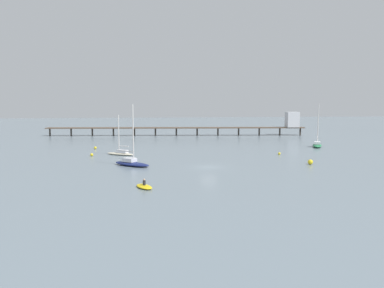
{
  "coord_description": "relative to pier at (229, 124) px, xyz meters",
  "views": [
    {
      "loc": [
        -10.32,
        -57.89,
        10.3
      ],
      "look_at": [
        0.0,
        20.18,
        1.5
      ],
      "focal_mm": 34.78,
      "sensor_mm": 36.0,
      "label": 1
    }
  ],
  "objects": [
    {
      "name": "mooring_buoy_mid",
      "position": [
        1.04,
        -55.68,
        -3.1
      ],
      "size": [
        0.85,
        0.85,
        0.85
      ],
      "primitive_type": "sphere",
      "color": "yellow",
      "rests_on": "ground_plane"
    },
    {
      "name": "mooring_buoy_far",
      "position": [
        0.1,
        -43.86,
        -3.27
      ],
      "size": [
        0.5,
        0.5,
        0.5
      ],
      "primitive_type": "sphere",
      "color": "yellow",
      "rests_on": "ground_plane"
    },
    {
      "name": "sailboat_cream",
      "position": [
        -31.03,
        -40.11,
        -2.98
      ],
      "size": [
        6.1,
        4.68,
        7.89
      ],
      "color": "beige",
      "rests_on": "ground_plane"
    },
    {
      "name": "sailboat_navy",
      "position": [
        -28.55,
        -53.21,
        -2.91
      ],
      "size": [
        6.66,
        6.06,
        10.03
      ],
      "color": "navy",
      "rests_on": "ground_plane"
    },
    {
      "name": "mooring_buoy_outer",
      "position": [
        -36.5,
        -41.08,
        -3.23
      ],
      "size": [
        0.59,
        0.59,
        0.59
      ],
      "primitive_type": "sphere",
      "color": "yellow",
      "rests_on": "ground_plane"
    },
    {
      "name": "dinghy_yellow",
      "position": [
        -26.57,
        -69.37,
        -3.32
      ],
      "size": [
        2.63,
        3.48,
        1.14
      ],
      "color": "yellow",
      "rests_on": "ground_plane"
    },
    {
      "name": "sailboat_green",
      "position": [
        13.72,
        -32.25,
        -2.89
      ],
      "size": [
        4.9,
        7.22,
        10.06
      ],
      "color": "#287F4C",
      "rests_on": "ground_plane"
    },
    {
      "name": "pier",
      "position": [
        0.0,
        0.0,
        0.0
      ],
      "size": [
        80.24,
        11.3,
        7.36
      ],
      "color": "brown",
      "rests_on": "ground_plane"
    },
    {
      "name": "mooring_buoy_near",
      "position": [
        -37.21,
        -29.79,
        -3.23
      ],
      "size": [
        0.58,
        0.58,
        0.58
      ],
      "primitive_type": "sphere",
      "color": "yellow",
      "rests_on": "ground_plane"
    },
    {
      "name": "ground_plane",
      "position": [
        -16.3,
        -56.01,
        -3.52
      ],
      "size": [
        400.0,
        400.0,
        0.0
      ],
      "primitive_type": "plane",
      "color": "slate"
    }
  ]
}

